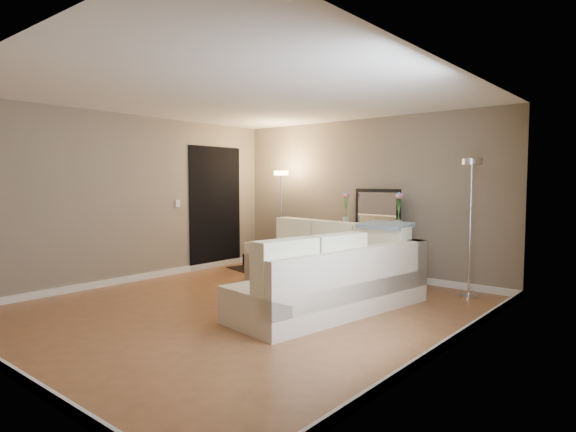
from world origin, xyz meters
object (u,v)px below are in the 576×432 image
Objects in this scene: sectional_sofa at (325,271)px; console_table at (367,254)px; floor_lamp_unlit at (471,200)px; floor_lamp_lit at (281,200)px.

sectional_sofa is 2.42× the size of console_table.
floor_lamp_unlit reaches higher than console_table.
console_table is 1.89m from floor_lamp_unlit.
sectional_sofa is 1.72× the size of floor_lamp_lit.
floor_lamp_lit is 3.36m from floor_lamp_unlit.
floor_lamp_unlit is (1.66, -0.12, 0.90)m from console_table.
floor_lamp_lit is at bearing 145.91° from sectional_sofa.
floor_lamp_unlit is at bearing -4.13° from console_table.
console_table is 0.71× the size of floor_lamp_lit.
floor_lamp_lit is at bearing -175.92° from console_table.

